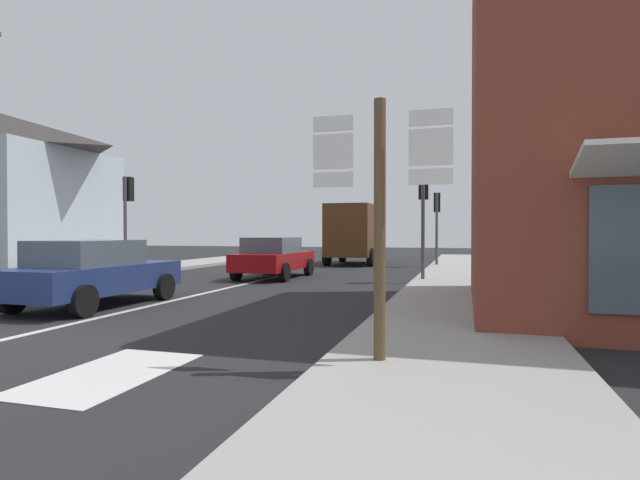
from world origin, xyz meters
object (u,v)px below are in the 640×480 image
traffic_light_near_left (128,203)px  route_sign_post (380,209)px  delivery_truck (355,232)px  traffic_light_near_right (423,201)px  sedan_far (274,257)px  sedan_near (93,272)px  traffic_light_far_right (437,212)px

traffic_light_near_left → route_sign_post: bearing=-42.3°
delivery_truck → traffic_light_near_right: traffic_light_near_right is taller
sedan_far → sedan_near: bearing=-99.4°
sedan_near → traffic_light_far_right: traffic_light_far_right is taller
traffic_light_near_left → sedan_far: bearing=9.4°
sedan_far → delivery_truck: 8.74m
route_sign_post → traffic_light_near_left: size_ratio=0.86×
route_sign_post → sedan_far: bearing=117.2°
delivery_truck → traffic_light_far_right: (4.22, -1.11, 0.96)m
sedan_near → route_sign_post: (6.97, -3.40, 1.15)m
sedan_near → route_sign_post: size_ratio=1.31×
traffic_light_near_right → sedan_far: bearing=177.1°
sedan_near → traffic_light_near_right: bearing=48.3°
delivery_truck → traffic_light_near_right: 9.90m
route_sign_post → delivery_truck: bearing=103.1°
traffic_light_near_right → delivery_truck: bearing=115.4°
sedan_far → traffic_light_near_right: 5.66m
sedan_near → delivery_truck: 16.50m
delivery_truck → route_sign_post: (4.59, -19.71, 0.26)m
route_sign_post → traffic_light_near_left: (-11.19, 10.17, 0.84)m
sedan_near → delivery_truck: bearing=81.7°
traffic_light_near_left → traffic_light_far_right: size_ratio=1.06×
delivery_truck → traffic_light_near_left: 11.64m
delivery_truck → traffic_light_near_right: size_ratio=1.39×
delivery_truck → traffic_light_near_right: bearing=-64.6°
sedan_near → delivery_truck: (2.38, 16.30, 0.89)m
delivery_truck → traffic_light_far_right: traffic_light_far_right is taller
sedan_near → traffic_light_near_right: size_ratio=1.16×
sedan_far → delivery_truck: size_ratio=0.84×
sedan_near → traffic_light_near_left: bearing=121.9°
sedan_near → delivery_truck: size_ratio=0.84×
sedan_near → route_sign_post: bearing=-26.0°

